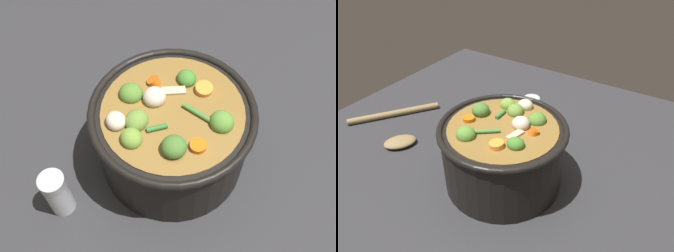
{
  "view_description": "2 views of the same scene",
  "coord_description": "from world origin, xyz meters",
  "views": [
    {
      "loc": [
        0.34,
        -0.1,
        0.62
      ],
      "look_at": [
        0.0,
        -0.01,
        0.11
      ],
      "focal_mm": 42.89,
      "sensor_mm": 36.0,
      "label": 1
    },
    {
      "loc": [
        -0.28,
        0.42,
        0.49
      ],
      "look_at": [
        0.0,
        -0.01,
        0.13
      ],
      "focal_mm": 34.29,
      "sensor_mm": 36.0,
      "label": 2
    }
  ],
  "objects": [
    {
      "name": "cooking_pot",
      "position": [
        0.0,
        -0.0,
        0.07
      ],
      "size": [
        0.26,
        0.26,
        0.16
      ],
      "color": "black",
      "rests_on": "ground_plane"
    },
    {
      "name": "salt_shaker",
      "position": [
        0.04,
        -0.2,
        0.05
      ],
      "size": [
        0.04,
        0.04,
        0.09
      ],
      "color": "silver",
      "rests_on": "ground_plane"
    },
    {
      "name": "ground_plane",
      "position": [
        0.0,
        0.0,
        0.0
      ],
      "size": [
        1.1,
        1.1,
        0.0
      ],
      "primitive_type": "plane",
      "color": "#2D2D30"
    }
  ]
}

